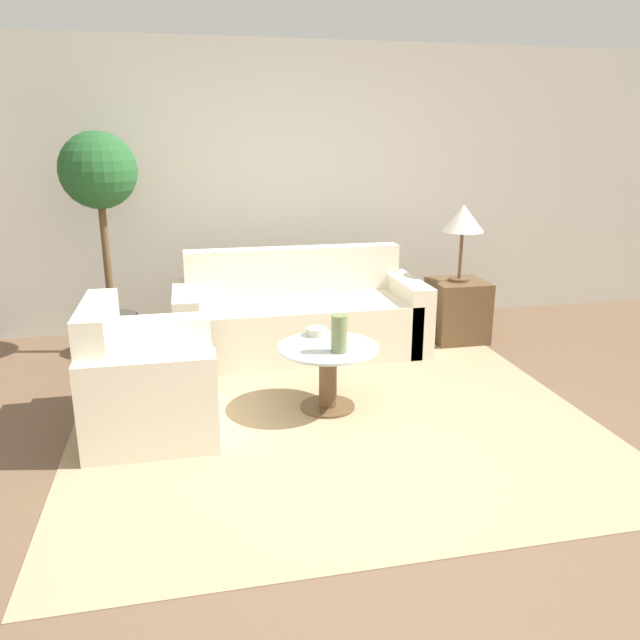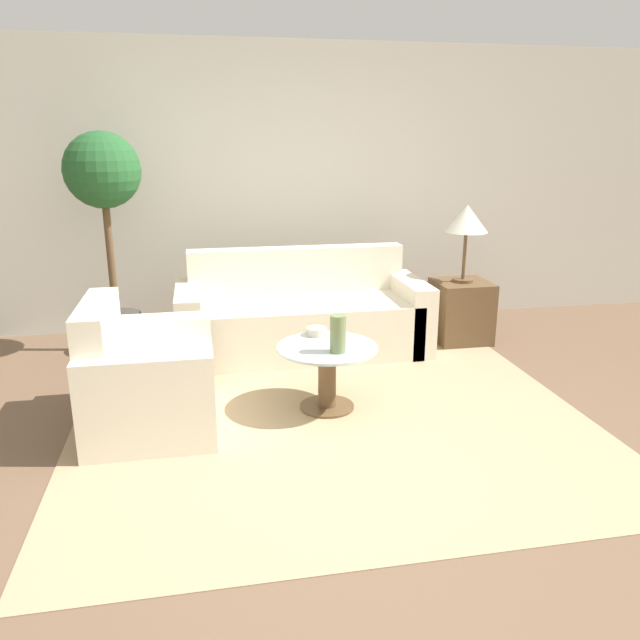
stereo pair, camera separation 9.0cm
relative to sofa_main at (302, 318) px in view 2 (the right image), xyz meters
The scene contains 11 objects.
ground_plane 2.08m from the sofa_main, 93.99° to the right, with size 14.00×14.00×0.00m, color brown.
wall_back 1.35m from the sofa_main, 99.21° to the left, with size 10.00×0.06×2.60m.
rug 1.26m from the sofa_main, 91.34° to the right, with size 3.29×3.30×0.01m.
sofa_main is the anchor object (origin of this frame).
armchair 1.74m from the sofa_main, 134.62° to the right, with size 0.77×1.00×0.81m.
coffee_table 1.23m from the sofa_main, 91.34° to the right, with size 0.67×0.67×0.44m.
side_table 1.43m from the sofa_main, ahead, with size 0.47×0.47×0.54m.
table_lamp 1.64m from the sofa_main, ahead, with size 0.36×0.36×0.67m.
potted_plant 1.84m from the sofa_main, 169.57° to the left, with size 0.61×0.61×1.82m.
vase 1.38m from the sofa_main, 89.36° to the right, with size 0.10×0.10×0.25m.
bowl 1.00m from the sofa_main, 93.16° to the right, with size 0.14×0.14×0.06m.
Camera 2 is at (-0.67, -2.98, 1.78)m, focal length 35.00 mm.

